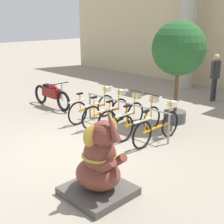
% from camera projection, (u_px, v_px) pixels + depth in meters
% --- Properties ---
extents(ground_plane, '(60.00, 60.00, 0.00)m').
position_uv_depth(ground_plane, '(69.00, 151.00, 7.09)').
color(ground_plane, gray).
extents(column_left, '(0.95, 0.95, 5.16)m').
position_uv_depth(column_left, '(188.00, 24.00, 12.69)').
color(column_left, '#ADA899').
rests_on(column_left, ground_plane).
extents(bike_rack, '(2.95, 0.05, 0.77)m').
position_uv_depth(bike_rack, '(125.00, 108.00, 8.29)').
color(bike_rack, gray).
rests_on(bike_rack, ground_plane).
extents(bicycle_0, '(0.48, 1.76, 1.01)m').
position_uv_depth(bicycle_0, '(93.00, 107.00, 9.08)').
color(bicycle_0, black).
rests_on(bicycle_0, ground_plane).
extents(bicycle_1, '(0.48, 1.76, 1.01)m').
position_uv_depth(bicycle_1, '(107.00, 111.00, 8.68)').
color(bicycle_1, black).
rests_on(bicycle_1, ground_plane).
extents(bicycle_2, '(0.48, 1.76, 1.01)m').
position_uv_depth(bicycle_2, '(123.00, 116.00, 8.28)').
color(bicycle_2, black).
rests_on(bicycle_2, ground_plane).
extents(bicycle_3, '(0.48, 1.76, 1.01)m').
position_uv_depth(bicycle_3, '(140.00, 121.00, 7.89)').
color(bicycle_3, black).
rests_on(bicycle_3, ground_plane).
extents(bicycle_4, '(0.48, 1.76, 1.01)m').
position_uv_depth(bicycle_4, '(158.00, 126.00, 7.48)').
color(bicycle_4, black).
rests_on(bicycle_4, ground_plane).
extents(elephant_statue, '(1.05, 1.05, 1.61)m').
position_uv_depth(elephant_statue, '(100.00, 166.00, 5.17)').
color(elephant_statue, '#4C4742').
rests_on(elephant_statue, ground_plane).
extents(motorcycle, '(1.99, 0.55, 0.93)m').
position_uv_depth(motorcycle, '(52.00, 94.00, 10.38)').
color(motorcycle, black).
rests_on(motorcycle, ground_plane).
extents(person_pedestrian, '(0.22, 0.47, 1.68)m').
position_uv_depth(person_pedestrian, '(215.00, 73.00, 11.01)').
color(person_pedestrian, '#28282D').
rests_on(person_pedestrian, ground_plane).
extents(potted_tree, '(1.48, 1.48, 2.84)m').
position_uv_depth(potted_tree, '(179.00, 51.00, 8.45)').
color(potted_tree, '#4C4C4C').
rests_on(potted_tree, ground_plane).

